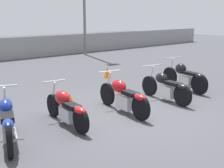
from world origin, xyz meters
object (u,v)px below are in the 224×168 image
(motorcycle_slot_2, at_px, (123,96))
(motorcycle_slot_4, at_px, (185,77))
(motorcycle_slot_1, at_px, (66,108))
(traffic_cone_near, at_px, (107,72))
(motorcycle_slot_0, at_px, (7,122))
(traffic_cone_far, at_px, (70,101))
(motorcycle_slot_3, at_px, (166,87))

(motorcycle_slot_2, distance_m, motorcycle_slot_4, 3.23)
(motorcycle_slot_1, relative_size, traffic_cone_near, 4.47)
(motorcycle_slot_0, bearing_deg, traffic_cone_far, 47.49)
(motorcycle_slot_1, xyz_separation_m, traffic_cone_near, (4.31, 3.48, -0.19))
(motorcycle_slot_1, height_order, motorcycle_slot_2, motorcycle_slot_2)
(motorcycle_slot_0, distance_m, motorcycle_slot_4, 6.29)
(motorcycle_slot_3, bearing_deg, motorcycle_slot_0, -172.33)
(motorcycle_slot_3, relative_size, motorcycle_slot_4, 0.98)
(motorcycle_slot_2, distance_m, traffic_cone_near, 4.58)
(motorcycle_slot_0, xyz_separation_m, motorcycle_slot_4, (6.29, 0.28, 0.00))
(motorcycle_slot_1, relative_size, motorcycle_slot_4, 0.95)
(motorcycle_slot_1, relative_size, motorcycle_slot_3, 0.97)
(motorcycle_slot_0, relative_size, motorcycle_slot_2, 0.90)
(motorcycle_slot_2, bearing_deg, motorcycle_slot_1, -177.19)
(traffic_cone_far, bearing_deg, motorcycle_slot_0, -154.36)
(motorcycle_slot_0, xyz_separation_m, traffic_cone_near, (5.78, 3.61, -0.23))
(motorcycle_slot_2, bearing_deg, traffic_cone_far, 138.33)
(motorcycle_slot_4, bearing_deg, traffic_cone_near, 111.86)
(motorcycle_slot_2, bearing_deg, traffic_cone_near, 64.17)
(motorcycle_slot_2, xyz_separation_m, traffic_cone_far, (-0.89, 1.14, -0.21))
(motorcycle_slot_4, bearing_deg, motorcycle_slot_3, -151.20)
(motorcycle_slot_3, bearing_deg, motorcycle_slot_4, 25.19)
(motorcycle_slot_0, xyz_separation_m, motorcycle_slot_3, (4.76, -0.15, -0.03))
(motorcycle_slot_3, height_order, motorcycle_slot_4, motorcycle_slot_4)
(motorcycle_slot_0, bearing_deg, motorcycle_slot_3, 20.02)
(motorcycle_slot_1, distance_m, traffic_cone_near, 5.54)
(motorcycle_slot_0, xyz_separation_m, traffic_cone_far, (2.19, 1.05, -0.22))
(motorcycle_slot_2, relative_size, motorcycle_slot_3, 1.06)
(motorcycle_slot_2, bearing_deg, motorcycle_slot_0, -171.22)
(traffic_cone_far, bearing_deg, traffic_cone_near, 35.49)
(traffic_cone_near, bearing_deg, motorcycle_slot_1, -141.10)
(motorcycle_slot_3, distance_m, motorcycle_slot_4, 1.59)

